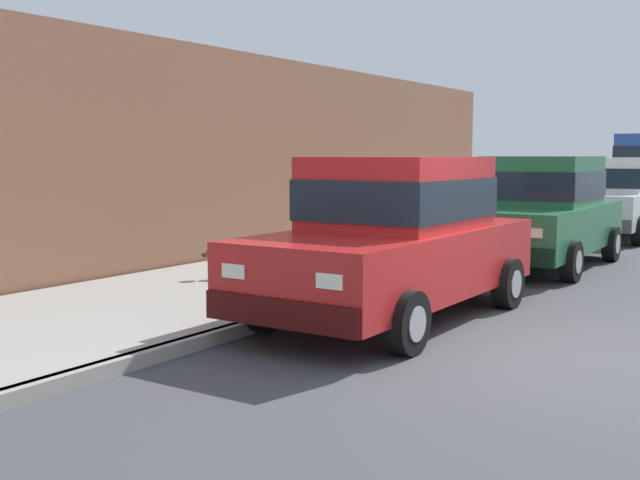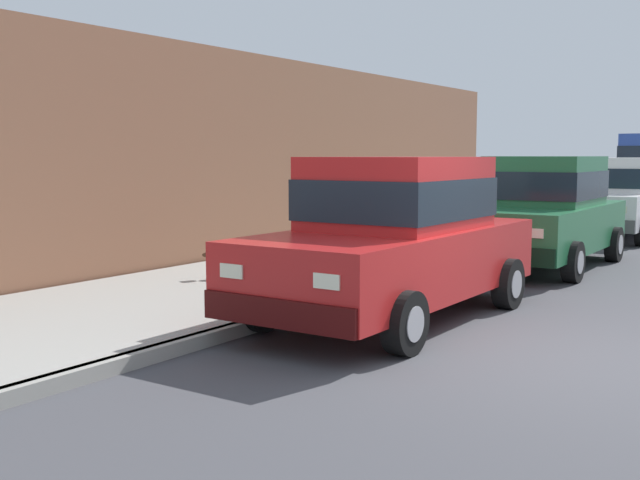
% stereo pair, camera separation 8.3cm
% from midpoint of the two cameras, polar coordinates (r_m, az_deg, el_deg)
% --- Properties ---
extents(ground_plane, '(80.00, 80.00, 0.00)m').
position_cam_midpoint_polar(ground_plane, '(7.92, 17.44, -8.20)').
color(ground_plane, '#424247').
extents(curb, '(0.16, 64.00, 0.14)m').
position_cam_midpoint_polar(curb, '(9.26, -2.05, -5.38)').
color(curb, gray).
rests_on(curb, ground).
extents(sidewalk, '(3.60, 64.00, 0.14)m').
position_cam_midpoint_polar(sidewalk, '(10.38, -10.21, -4.20)').
color(sidewalk, '#99968E').
rests_on(sidewalk, ground).
extents(car_red_sedan, '(2.06, 4.61, 1.92)m').
position_cam_midpoint_polar(car_red_sedan, '(9.15, 5.31, 0.25)').
color(car_red_sedan, red).
rests_on(car_red_sedan, ground).
extents(car_green_sedan, '(2.08, 4.62, 1.92)m').
position_cam_midpoint_polar(car_green_sedan, '(13.96, 15.86, 2.11)').
color(car_green_sedan, '#23663D').
rests_on(car_green_sedan, ground).
extents(car_white_hatchback, '(1.98, 3.81, 1.88)m').
position_cam_midpoint_polar(car_white_hatchback, '(19.24, 20.57, 3.01)').
color(car_white_hatchback, white).
rests_on(car_white_hatchback, ground).
extents(dog_brown, '(0.60, 0.54, 0.49)m').
position_cam_midpoint_polar(dog_brown, '(11.40, -7.10, -1.39)').
color(dog_brown, brown).
rests_on(dog_brown, sidewalk).
extents(fire_hydrant, '(0.34, 0.24, 0.72)m').
position_cam_midpoint_polar(fire_hydrant, '(13.76, 8.60, 0.10)').
color(fire_hydrant, red).
rests_on(fire_hydrant, sidewalk).
extents(building_facade, '(0.50, 20.00, 3.78)m').
position_cam_midpoint_polar(building_facade, '(14.89, -4.67, 6.07)').
color(building_facade, '#8C5B42').
rests_on(building_facade, ground).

